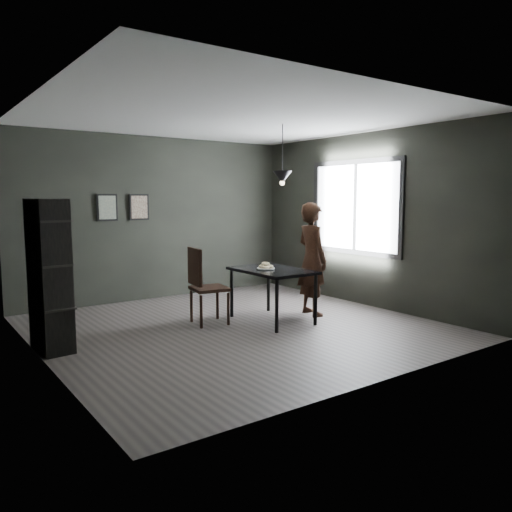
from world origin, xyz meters
TOP-DOWN VIEW (x-y plane):
  - ground at (0.00, 0.00)m, footprint 5.00×5.00m
  - back_wall at (0.00, 2.50)m, footprint 5.00×0.10m
  - ceiling at (0.00, 0.00)m, footprint 5.00×5.00m
  - window_assembly at (2.47, 0.20)m, footprint 0.04×1.96m
  - cafe_table at (0.60, 0.00)m, footprint 0.80×1.20m
  - white_plate at (0.52, 0.04)m, footprint 0.23×0.23m
  - donut_pile at (0.52, 0.04)m, footprint 0.21×0.21m
  - woman at (1.33, -0.03)m, footprint 0.50×0.67m
  - wood_chair at (-0.30, 0.41)m, footprint 0.53×0.53m
  - shelf_unit at (-2.32, 0.36)m, footprint 0.38×0.61m
  - pendant_lamp at (0.85, 0.10)m, footprint 0.28×0.28m
  - framed_print_left at (-0.90, 2.47)m, footprint 0.34×0.04m
  - framed_print_right at (-0.35, 2.47)m, footprint 0.34×0.04m

SIDE VIEW (x-z plane):
  - ground at x=0.00m, z-range 0.00..0.00m
  - wood_chair at x=-0.30m, z-range 0.07..1.15m
  - cafe_table at x=0.60m, z-range 0.30..1.05m
  - white_plate at x=0.52m, z-range 0.75..0.76m
  - donut_pile at x=0.52m, z-range 0.75..0.84m
  - woman at x=1.33m, z-range 0.00..1.69m
  - shelf_unit at x=-2.32m, z-range 0.00..1.75m
  - back_wall at x=0.00m, z-range 0.00..2.80m
  - window_assembly at x=2.47m, z-range 0.82..2.38m
  - framed_print_left at x=-0.90m, z-range 1.38..1.82m
  - framed_print_right at x=-0.35m, z-range 1.38..1.82m
  - pendant_lamp at x=0.85m, z-range 1.62..2.48m
  - ceiling at x=0.00m, z-range 2.79..2.81m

